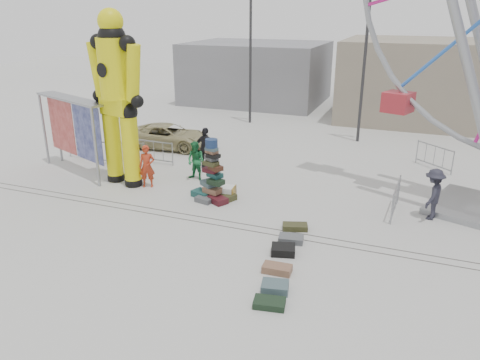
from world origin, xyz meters
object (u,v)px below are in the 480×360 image
at_px(barricade_dummy_b, 123,153).
at_px(pedestrian_black, 206,148).
at_px(crash_test_dummy, 117,93).
at_px(pedestrian_grey, 433,194).
at_px(banner_scaffold, 73,117).
at_px(pedestrian_red, 147,166).
at_px(suitcase_tower, 213,182).
at_px(barricade_wheel_back, 434,157).
at_px(barricade_dummy_a, 85,148).
at_px(barricade_wheel_front, 396,199).
at_px(pedestrian_green, 196,161).
at_px(parked_suv, 168,136).
at_px(steamer_trunk, 223,191).
at_px(lamp_post_left, 252,50).
at_px(barricade_dummy_c, 154,152).
at_px(lamp_post_right, 367,57).

distance_m(barricade_dummy_b, pedestrian_black, 3.95).
height_order(crash_test_dummy, pedestrian_grey, crash_test_dummy).
xyz_separation_m(banner_scaffold, pedestrian_red, (3.81, -0.43, -1.62)).
xyz_separation_m(suitcase_tower, barricade_dummy_b, (-5.57, 2.22, -0.11)).
relative_size(barricade_wheel_back, pedestrian_black, 1.06).
height_order(barricade_dummy_b, pedestrian_grey, pedestrian_grey).
relative_size(barricade_dummy_a, barricade_wheel_front, 1.00).
distance_m(barricade_dummy_b, barricade_wheel_back, 14.22).
bearing_deg(pedestrian_green, parked_suv, 143.16).
height_order(steamer_trunk, barricade_wheel_front, barricade_wheel_front).
height_order(lamp_post_left, parked_suv, lamp_post_left).
height_order(barricade_dummy_a, barricade_dummy_c, same).
height_order(lamp_post_right, lamp_post_left, same).
xyz_separation_m(suitcase_tower, pedestrian_black, (-1.76, 3.14, 0.29)).
distance_m(lamp_post_left, suitcase_tower, 13.19).
bearing_deg(pedestrian_black, barricade_wheel_front, 172.78).
bearing_deg(lamp_post_right, barricade_wheel_back, -42.63).
xyz_separation_m(suitcase_tower, crash_test_dummy, (-4.14, 0.20, 3.09)).
bearing_deg(pedestrian_grey, barricade_dummy_c, -84.48).
height_order(suitcase_tower, barricade_dummy_a, suitcase_tower).
distance_m(crash_test_dummy, pedestrian_grey, 12.28).
bearing_deg(barricade_dummy_b, parked_suv, 66.25).
bearing_deg(barricade_wheel_front, banner_scaffold, 94.92).
xyz_separation_m(barricade_wheel_front, pedestrian_grey, (1.19, -0.02, 0.35)).
bearing_deg(crash_test_dummy, barricade_dummy_c, 107.92).
relative_size(barricade_wheel_back, pedestrian_green, 1.21).
xyz_separation_m(barricade_dummy_a, pedestrian_grey, (15.52, -1.22, 0.35)).
bearing_deg(barricade_dummy_c, banner_scaffold, -134.61).
bearing_deg(pedestrian_grey, crash_test_dummy, -71.55).
bearing_deg(pedestrian_green, barricade_wheel_front, 6.85).
relative_size(crash_test_dummy, pedestrian_green, 4.29).
xyz_separation_m(barricade_wheel_back, parked_suv, (-12.86, -1.38, 0.07)).
bearing_deg(barricade_dummy_c, suitcase_tower, -32.33).
height_order(barricade_wheel_back, pedestrian_red, pedestrian_red).
xyz_separation_m(pedestrian_black, pedestrian_grey, (9.53, -2.08, -0.04)).
bearing_deg(pedestrian_green, barricade_dummy_a, -174.84).
relative_size(barricade_wheel_back, pedestrian_grey, 1.11).
bearing_deg(barricade_dummy_b, crash_test_dummy, -68.00).
bearing_deg(pedestrian_red, barricade_wheel_front, -17.76).
relative_size(lamp_post_left, steamer_trunk, 8.56).
distance_m(suitcase_tower, barricade_dummy_c, 5.26).
distance_m(lamp_post_left, banner_scaffold, 12.48).
bearing_deg(lamp_post_left, barricade_dummy_c, -98.96).
height_order(barricade_dummy_a, pedestrian_red, pedestrian_red).
distance_m(barricade_dummy_a, parked_suv, 4.21).
relative_size(barricade_dummy_b, pedestrian_black, 1.06).
distance_m(barricade_dummy_a, pedestrian_grey, 15.58).
distance_m(banner_scaffold, parked_suv, 5.51).
relative_size(pedestrian_green, pedestrian_grey, 0.92).
xyz_separation_m(lamp_post_right, pedestrian_black, (-5.87, -7.15, -3.54)).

